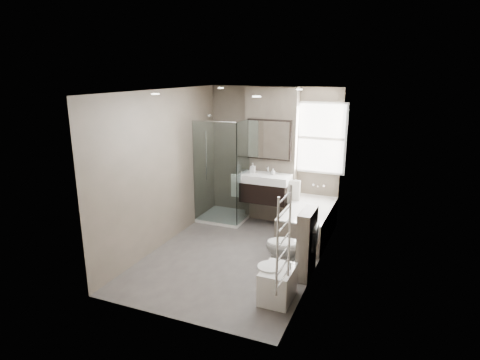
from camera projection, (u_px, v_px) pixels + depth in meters
The scene contains 15 objects.
room at pixel (235, 177), 6.17m from camera, with size 2.70×3.90×2.70m.
vanity_pier at pixel (271, 155), 7.75m from camera, with size 1.00×0.25×2.60m, color #655B4F.
vanity at pixel (265, 188), 7.58m from camera, with size 0.95×0.47×0.66m.
mirror_cabinet at pixel (269, 140), 7.51m from camera, with size 0.86×0.08×0.76m.
towel_left at pixel (237, 186), 7.78m from camera, with size 0.24×0.06×0.44m, color white.
towel_right at pixel (293, 192), 7.36m from camera, with size 0.24×0.06×0.44m, color white.
shower_enclosure at pixel (227, 197), 7.86m from camera, with size 0.90×0.90×2.00m.
bathtub at pixel (308, 221), 7.06m from camera, with size 0.75×1.60×0.57m.
window at pixel (320, 138), 7.41m from camera, with size 0.98×0.06×1.33m.
toilet at pixel (291, 247), 5.87m from camera, with size 0.43×0.75×0.76m, color white.
cistern_box at pixel (307, 244), 5.71m from camera, with size 0.19×0.55×1.00m.
bidet at pixel (277, 283), 5.17m from camera, with size 0.47×0.54×0.56m.
towel_radiator at pixel (284, 240), 4.33m from camera, with size 0.03×0.49×1.10m.
soap_bottle_a at pixel (253, 168), 7.59m from camera, with size 0.09×0.09×0.19m, color white.
soap_bottle_b at pixel (273, 172), 7.47m from camera, with size 0.09×0.09×0.12m, color white.
Camera 1 is at (2.34, -5.48, 2.88)m, focal length 30.00 mm.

